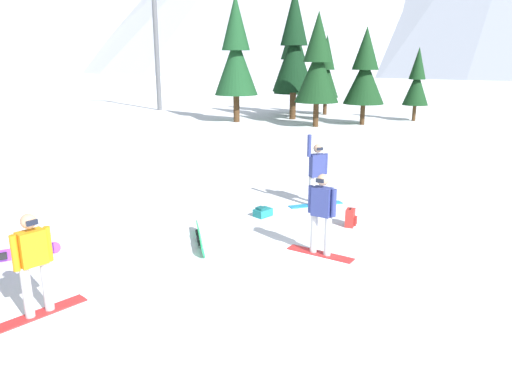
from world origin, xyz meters
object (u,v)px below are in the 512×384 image
loose_snowboard_far_spare (14,254)px  pine_tree_tall (365,72)px  pine_tree_twin (294,49)px  snowboarder_foreground (34,263)px  pine_tree_leaning (293,62)px  backpack_red (351,218)px  loose_snowboard_near_left (200,238)px  pine_tree_short (236,54)px  snowboarder_background (317,172)px  ski_lift_tower (156,41)px  snowboarder_midground (322,213)px  pine_tree_young (417,81)px  pine_tree_slender (326,72)px  backpack_teal (263,212)px  pine_tree_broad (317,65)px

loose_snowboard_far_spare → pine_tree_tall: bearing=69.8°
pine_tree_twin → snowboarder_foreground: bearing=-94.3°
pine_tree_leaning → backpack_red: bearing=-81.9°
loose_snowboard_near_left → pine_tree_short: bearing=98.8°
snowboarder_background → backpack_red: size_ratio=4.27×
loose_snowboard_far_spare → pine_tree_tall: size_ratio=0.26×
snowboarder_foreground → pine_tree_tall: 25.16m
ski_lift_tower → pine_tree_tall: bearing=-22.4°
snowboarder_midground → pine_tree_young: size_ratio=0.38×
snowboarder_background → pine_tree_leaning: (-2.54, 22.43, 2.75)m
pine_tree_slender → pine_tree_young: 6.46m
snowboarder_midground → pine_tree_leaning: 26.29m
snowboarder_foreground → backpack_teal: 6.30m
loose_snowboard_far_spare → pine_tree_slender: pine_tree_slender is taller
ski_lift_tower → pine_tree_young: bearing=-11.8°
snowboarder_midground → snowboarder_background: bearing=93.4°
snowboarder_midground → loose_snowboard_near_left: size_ratio=0.97×
snowboarder_foreground → pine_tree_twin: size_ratio=0.21×
pine_tree_short → pine_tree_slender: bearing=42.4°
backpack_teal → snowboarder_midground: bearing=-56.2°
loose_snowboard_near_left → pine_tree_leaning: bearing=90.2°
backpack_red → pine_tree_twin: pine_tree_twin is taller
pine_tree_broad → pine_tree_slender: size_ratio=1.19×
pine_tree_leaning → pine_tree_tall: pine_tree_leaning is taller
loose_snowboard_near_left → backpack_teal: bearing=62.2°
snowboarder_background → pine_tree_twin: pine_tree_twin is taller
snowboarder_foreground → pine_tree_short: (-1.48, 24.32, 3.33)m
backpack_red → pine_tree_leaning: 24.59m
snowboarder_background → loose_snowboard_near_left: bearing=-126.3°
pine_tree_short → pine_tree_young: size_ratio=1.67×
pine_tree_short → backpack_red: bearing=-71.0°
snowboarder_background → pine_tree_short: pine_tree_short is taller
loose_snowboard_far_spare → pine_tree_twin: bearing=81.3°
backpack_red → ski_lift_tower: (-13.99, 25.41, 5.01)m
loose_snowboard_far_spare → pine_tree_twin: (3.73, 24.44, 4.40)m
pine_tree_tall → pine_tree_slender: bearing=114.7°
snowboarder_foreground → pine_tree_slender: bearing=82.1°
backpack_red → pine_tree_tall: size_ratio=0.08×
loose_snowboard_near_left → pine_tree_young: size_ratio=0.39×
snowboarder_foreground → pine_tree_young: size_ratio=0.37×
snowboarder_midground → backpack_teal: 2.92m
pine_tree_leaning → pine_tree_slender: 2.47m
backpack_red → pine_tree_slender: (-1.07, 24.27, 2.81)m
snowboarder_foreground → loose_snowboard_near_left: (1.76, 3.41, -0.77)m
snowboarder_background → pine_tree_tall: 17.72m
backpack_teal → pine_tree_slender: 24.04m
pine_tree_slender → pine_tree_twin: pine_tree_twin is taller
backpack_red → pine_tree_broad: (-1.50, 17.78, 3.38)m
snowboarder_foreground → loose_snowboard_near_left: snowboarder_foreground is taller
pine_tree_leaning → snowboarder_midground: bearing=-84.0°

